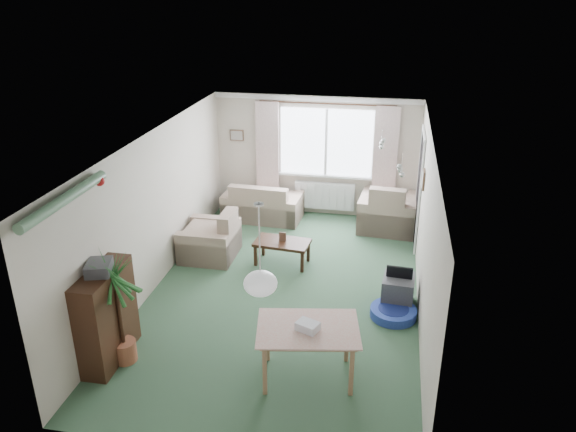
% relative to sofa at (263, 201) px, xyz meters
% --- Properties ---
extents(ground, '(6.50, 6.50, 0.00)m').
position_rel_sofa_xyz_m(ground, '(0.98, -2.75, -0.38)').
color(ground, '#305138').
extents(window, '(1.80, 0.03, 1.30)m').
position_rel_sofa_xyz_m(window, '(1.18, 0.48, 1.12)').
color(window, white).
extents(curtain_rod, '(2.60, 0.03, 0.03)m').
position_rel_sofa_xyz_m(curtain_rod, '(1.18, 0.40, 1.89)').
color(curtain_rod, black).
extents(curtain_left, '(0.45, 0.08, 2.00)m').
position_rel_sofa_xyz_m(curtain_left, '(0.03, 0.38, 0.89)').
color(curtain_left, beige).
extents(curtain_right, '(0.45, 0.08, 2.00)m').
position_rel_sofa_xyz_m(curtain_right, '(2.33, 0.38, 0.89)').
color(curtain_right, beige).
extents(radiator, '(1.20, 0.10, 0.55)m').
position_rel_sofa_xyz_m(radiator, '(1.18, 0.44, 0.02)').
color(radiator, white).
extents(doorway, '(0.03, 0.95, 2.00)m').
position_rel_sofa_xyz_m(doorway, '(2.96, -0.55, 0.62)').
color(doorway, black).
extents(pendant_lamp, '(0.36, 0.36, 0.36)m').
position_rel_sofa_xyz_m(pendant_lamp, '(1.18, -5.05, 1.10)').
color(pendant_lamp, white).
extents(tinsel_garland, '(1.60, 1.60, 0.12)m').
position_rel_sofa_xyz_m(tinsel_garland, '(-0.94, -5.05, 1.90)').
color(tinsel_garland, '#196626').
extents(bauble_cluster_a, '(0.20, 0.20, 0.20)m').
position_rel_sofa_xyz_m(bauble_cluster_a, '(2.28, -1.85, 1.84)').
color(bauble_cluster_a, silver).
extents(bauble_cluster_b, '(0.20, 0.20, 0.20)m').
position_rel_sofa_xyz_m(bauble_cluster_b, '(2.58, -3.05, 1.84)').
color(bauble_cluster_b, silver).
extents(wall_picture_back, '(0.28, 0.03, 0.22)m').
position_rel_sofa_xyz_m(wall_picture_back, '(-0.62, 0.48, 1.17)').
color(wall_picture_back, brown).
extents(wall_picture_right, '(0.03, 0.24, 0.30)m').
position_rel_sofa_xyz_m(wall_picture_right, '(2.96, -1.55, 1.17)').
color(wall_picture_right, brown).
extents(sofa, '(1.56, 0.89, 0.76)m').
position_rel_sofa_xyz_m(sofa, '(0.00, 0.00, 0.00)').
color(sofa, beige).
rests_on(sofa, ground).
extents(armchair_corner, '(1.13, 1.08, 0.95)m').
position_rel_sofa_xyz_m(armchair_corner, '(2.45, -0.02, 0.09)').
color(armchair_corner, '#C6B196').
rests_on(armchair_corner, ground).
extents(armchair_left, '(0.89, 0.94, 0.84)m').
position_rel_sofa_xyz_m(armchair_left, '(-0.52, -1.78, 0.04)').
color(armchair_left, beige).
rests_on(armchair_left, ground).
extents(coffee_table, '(0.95, 0.59, 0.41)m').
position_rel_sofa_xyz_m(coffee_table, '(0.76, -1.81, -0.18)').
color(coffee_table, black).
rests_on(coffee_table, ground).
extents(photo_frame, '(0.12, 0.04, 0.16)m').
position_rel_sofa_xyz_m(photo_frame, '(0.76, -1.80, 0.11)').
color(photo_frame, brown).
rests_on(photo_frame, coffee_table).
extents(bookshelf, '(0.35, 1.01, 1.23)m').
position_rel_sofa_xyz_m(bookshelf, '(-0.86, -4.72, 0.24)').
color(bookshelf, black).
rests_on(bookshelf, ground).
extents(hifi_box, '(0.37, 0.42, 0.14)m').
position_rel_sofa_xyz_m(hifi_box, '(-0.85, -4.74, 0.92)').
color(hifi_box, '#36363B').
rests_on(hifi_box, bookshelf).
extents(houseplant, '(0.73, 0.73, 1.48)m').
position_rel_sofa_xyz_m(houseplant, '(-0.67, -4.74, 0.36)').
color(houseplant, '#21622A').
rests_on(houseplant, ground).
extents(dining_table, '(1.20, 0.90, 0.68)m').
position_rel_sofa_xyz_m(dining_table, '(1.63, -4.62, -0.04)').
color(dining_table, tan).
rests_on(dining_table, ground).
extents(gift_box, '(0.30, 0.26, 0.12)m').
position_rel_sofa_xyz_m(gift_box, '(1.63, -4.67, 0.36)').
color(gift_box, silver).
rests_on(gift_box, dining_table).
extents(tv_cube, '(0.49, 0.53, 0.45)m').
position_rel_sofa_xyz_m(tv_cube, '(2.68, -2.77, -0.16)').
color(tv_cube, '#303135').
rests_on(tv_cube, ground).
extents(pet_bed, '(0.75, 0.75, 0.13)m').
position_rel_sofa_xyz_m(pet_bed, '(2.63, -3.11, -0.31)').
color(pet_bed, '#22269F').
rests_on(pet_bed, ground).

